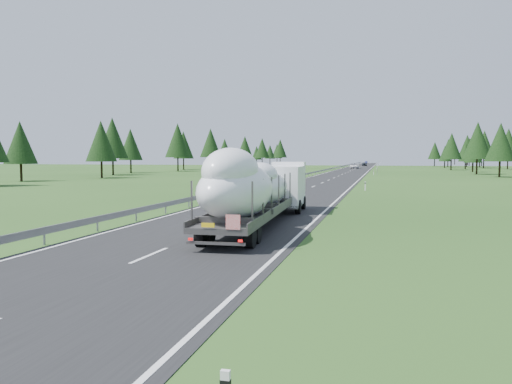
% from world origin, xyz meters
% --- Properties ---
extents(ground, '(400.00, 400.00, 0.00)m').
position_xyz_m(ground, '(0.00, 0.00, 0.00)').
color(ground, '#234617').
rests_on(ground, ground).
extents(road_surface, '(10.00, 400.00, 0.02)m').
position_xyz_m(road_surface, '(0.00, 100.00, 0.01)').
color(road_surface, black).
rests_on(road_surface, ground).
extents(guardrail, '(0.10, 400.00, 0.76)m').
position_xyz_m(guardrail, '(-5.30, 99.94, 0.60)').
color(guardrail, slate).
rests_on(guardrail, ground).
extents(marker_posts, '(0.13, 350.08, 1.00)m').
position_xyz_m(marker_posts, '(6.50, 155.00, 0.54)').
color(marker_posts, silver).
rests_on(marker_posts, ground).
extents(highway_sign, '(0.08, 0.90, 2.60)m').
position_xyz_m(highway_sign, '(7.20, 80.00, 1.81)').
color(highway_sign, slate).
rests_on(highway_sign, ground).
extents(tree_line_left, '(15.71, 272.11, 12.64)m').
position_xyz_m(tree_line_left, '(-44.62, 102.08, 7.23)').
color(tree_line_left, black).
rests_on(tree_line_left, ground).
extents(boat_truck, '(3.18, 18.04, 4.07)m').
position_xyz_m(boat_truck, '(1.97, -0.48, 2.10)').
color(boat_truck, white).
rests_on(boat_truck, ground).
extents(distant_van, '(3.12, 6.33, 1.73)m').
position_xyz_m(distant_van, '(-0.60, 138.54, 0.86)').
color(distant_van, silver).
rests_on(distant_van, ground).
extents(distant_car_dark, '(2.32, 4.79, 1.58)m').
position_xyz_m(distant_car_dark, '(0.77, 186.33, 0.79)').
color(distant_car_dark, black).
rests_on(distant_car_dark, ground).
extents(distant_car_blue, '(1.70, 4.53, 1.48)m').
position_xyz_m(distant_car_blue, '(-1.04, 263.52, 0.74)').
color(distant_car_blue, '#1B214D').
rests_on(distant_car_blue, ground).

